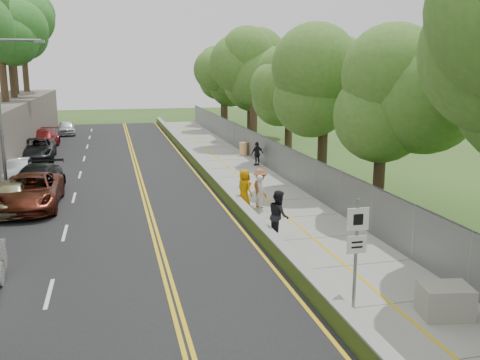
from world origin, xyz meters
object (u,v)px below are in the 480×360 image
construction_barrel (243,149)px  car_2 (31,192)px  concrete_block (445,301)px  signpost (357,242)px  painter_0 (244,188)px  person_far (257,154)px  streetlight (4,105)px

construction_barrel → car_2: 18.08m
concrete_block → signpost: bearing=155.4°
construction_barrel → car_2: bearing=-137.4°
signpost → painter_0: signpost is taller
person_far → signpost: bearing=61.0°
car_2 → painter_0: (9.75, -2.23, 0.13)m
person_far → painter_0: bearing=50.8°
construction_barrel → concrete_block: size_ratio=0.76×
painter_0 → construction_barrel: bearing=-37.8°
person_far → construction_barrel: bearing=-112.0°
signpost → painter_0: 11.21m
signpost → car_2: 16.78m
signpost → concrete_block: size_ratio=2.41×
signpost → person_far: (3.15, 21.44, -1.12)m
concrete_block → person_far: person_far is taller
streetlight → construction_barrel: size_ratio=8.23×
construction_barrel → person_far: size_ratio=0.61×
streetlight → concrete_block: 22.98m
streetlight → signpost: size_ratio=2.58×
signpost → concrete_block: signpost is taller
streetlight → car_2: (1.46, -3.62, -3.81)m
signpost → streetlight: bearing=124.1°
painter_0 → person_far: bearing=-42.6°
person_far → streetlight: bearing=-3.8°
streetlight → person_far: size_ratio=5.04×
signpost → car_2: (-10.05, 13.39, -1.14)m
car_2 → person_far: 15.46m
construction_barrel → car_2: (-13.30, -12.25, 0.29)m
painter_0 → person_far: painter_0 is taller
streetlight → car_2: 5.46m
signpost → person_far: signpost is taller
signpost → concrete_block: bearing=-24.6°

